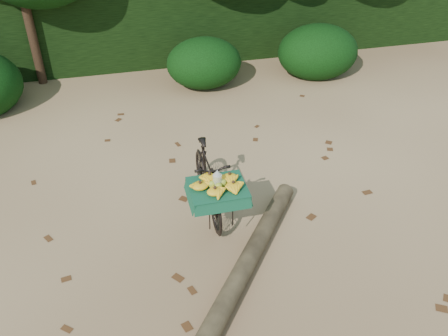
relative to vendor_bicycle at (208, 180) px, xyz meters
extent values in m
plane|color=tan|center=(-0.69, -0.34, -0.50)|extent=(80.00, 80.00, 0.00)
imported|color=black|center=(0.00, 0.02, -0.01)|extent=(0.47, 1.61, 0.96)
cube|color=black|center=(0.00, -0.58, 0.29)|extent=(0.35, 0.43, 0.02)
cube|color=#144E36|center=(0.00, -0.58, 0.31)|extent=(0.70, 0.58, 0.01)
ellipsoid|color=olive|center=(0.06, -0.58, 0.36)|extent=(0.09, 0.07, 0.10)
ellipsoid|color=olive|center=(0.00, -0.52, 0.36)|extent=(0.09, 0.07, 0.10)
ellipsoid|color=olive|center=(-0.07, -0.58, 0.36)|extent=(0.09, 0.07, 0.10)
ellipsoid|color=olive|center=(0.00, -0.63, 0.36)|extent=(0.09, 0.07, 0.10)
cylinder|color=#EAE5C6|center=(0.00, -0.57, 0.41)|extent=(0.11, 0.11, 0.14)
cylinder|color=brown|center=(0.15, -1.28, -0.38)|extent=(2.14, 2.68, 0.23)
cube|color=black|center=(-0.69, 5.96, 0.40)|extent=(26.00, 1.80, 1.80)
camera|label=1|loc=(-1.05, -5.02, 3.76)|focal=38.00mm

